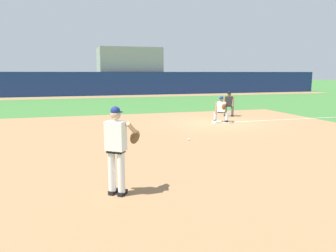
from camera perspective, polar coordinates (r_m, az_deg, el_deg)
ground_plane at (r=16.76m, az=8.52°, el=0.52°), size 160.00×160.00×0.00m
infield_dirt_patch at (r=11.74m, az=3.47°, el=-3.13°), size 18.00×18.00×0.01m
warning_track_strip at (r=35.78m, az=-5.23°, el=5.22°), size 48.00×3.20×0.01m
foul_line_stripe at (r=19.70m, az=23.08°, el=1.21°), size 10.93×0.10×0.00m
first_base_bag at (r=16.75m, az=8.52°, el=0.68°), size 0.38×0.38×0.09m
baseball at (r=12.37m, az=3.67°, el=-2.33°), size 0.07×0.07×0.07m
pitcher at (r=6.78m, az=-8.80°, el=-3.33°), size 0.85×0.55×1.86m
first_baseman at (r=17.05m, az=9.27°, el=3.13°), size 0.72×1.09×1.34m
umpire at (r=19.38m, az=10.59°, el=4.01°), size 0.68×0.65×1.46m
outfield_wall at (r=37.67m, az=-5.87°, el=7.39°), size 48.00×0.50×2.60m
stadium_seating_block at (r=40.92m, az=-6.79°, el=9.55°), size 7.36×5.05×5.45m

